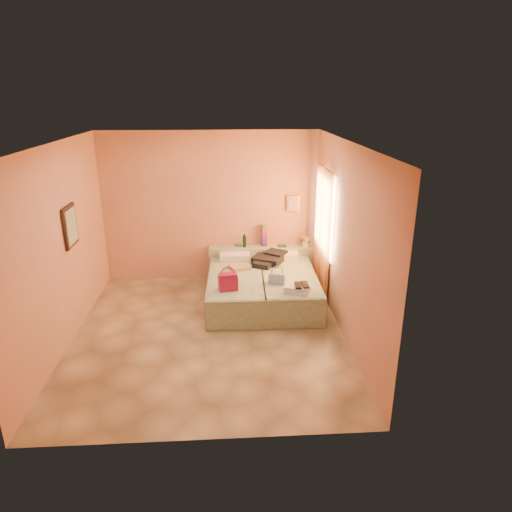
{
  "coord_description": "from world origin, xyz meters",
  "views": [
    {
      "loc": [
        0.32,
        -6.11,
        3.43
      ],
      "look_at": [
        0.76,
        0.85,
        0.91
      ],
      "focal_mm": 32.0,
      "sensor_mm": 36.0,
      "label": 1
    }
  ],
  "objects": [
    {
      "name": "water_bottle",
      "position": [
        0.62,
        2.1,
        0.77
      ],
      "size": [
        0.08,
        0.08,
        0.24
      ],
      "primitive_type": "cylinder",
      "rotation": [
        0.0,
        0.0,
        -0.16
      ],
      "color": "#13361F",
      "rests_on": "headboard_ledge"
    },
    {
      "name": "magenta_handbag",
      "position": [
        0.3,
        0.46,
        0.64
      ],
      "size": [
        0.32,
        0.21,
        0.28
      ],
      "primitive_type": "cube",
      "rotation": [
        0.0,
        0.0,
        0.16
      ],
      "color": "#A9143E",
      "rests_on": "bed_left"
    },
    {
      "name": "rainbow_box",
      "position": [
        0.99,
        2.15,
        0.86
      ],
      "size": [
        0.12,
        0.12,
        0.41
      ],
      "primitive_type": "cube",
      "rotation": [
        0.0,
        0.0,
        0.3
      ],
      "color": "#A9143E",
      "rests_on": "headboard_ledge"
    },
    {
      "name": "bed_right",
      "position": [
        1.33,
        1.05,
        0.25
      ],
      "size": [
        0.94,
        2.02,
        0.5
      ],
      "primitive_type": "cube",
      "rotation": [
        0.0,
        0.0,
        -0.02
      ],
      "color": "#A5C29C",
      "rests_on": "ground"
    },
    {
      "name": "khaki_garment",
      "position": [
        0.51,
        1.36,
        0.53
      ],
      "size": [
        0.41,
        0.36,
        0.06
      ],
      "primitive_type": "cube",
      "rotation": [
        0.0,
        0.0,
        0.28
      ],
      "color": "tan",
      "rests_on": "bed_left"
    },
    {
      "name": "blue_handbag",
      "position": [
        1.09,
        0.67,
        0.58
      ],
      "size": [
        0.29,
        0.19,
        0.17
      ],
      "primitive_type": "cube",
      "rotation": [
        0.0,
        0.0,
        -0.33
      ],
      "color": "#41609C",
      "rests_on": "bed_right"
    },
    {
      "name": "room_walls",
      "position": [
        0.21,
        0.57,
        1.79
      ],
      "size": [
        4.02,
        4.51,
        2.81
      ],
      "color": "tan",
      "rests_on": "ground"
    },
    {
      "name": "sandal_pair",
      "position": [
        1.43,
        0.3,
        0.61
      ],
      "size": [
        0.21,
        0.27,
        0.03
      ],
      "primitive_type": "cube",
      "rotation": [
        0.0,
        0.0,
        -0.07
      ],
      "color": "black",
      "rests_on": "towel_stack"
    },
    {
      "name": "bed_left",
      "position": [
        0.43,
        1.05,
        0.25
      ],
      "size": [
        0.94,
        2.02,
        0.5
      ],
      "primitive_type": "cube",
      "rotation": [
        0.0,
        0.0,
        -0.02
      ],
      "color": "#A5C29C",
      "rests_on": "ground"
    },
    {
      "name": "green_book",
      "position": [
        1.34,
        2.09,
        0.66
      ],
      "size": [
        0.17,
        0.12,
        0.03
      ],
      "primitive_type": "cube",
      "rotation": [
        0.0,
        0.0,
        -0.0
      ],
      "color": "#27492B",
      "rests_on": "headboard_ledge"
    },
    {
      "name": "towel_stack",
      "position": [
        1.38,
        0.32,
        0.55
      ],
      "size": [
        0.44,
        0.41,
        0.1
      ],
      "primitive_type": "cube",
      "rotation": [
        0.0,
        0.0,
        -0.41
      ],
      "color": "silver",
      "rests_on": "bed_right"
    },
    {
      "name": "clothes_pile",
      "position": [
        1.05,
        1.6,
        0.58
      ],
      "size": [
        0.71,
        0.71,
        0.16
      ],
      "primitive_type": "cube",
      "rotation": [
        0.0,
        0.0,
        -0.44
      ],
      "color": "black",
      "rests_on": "bed_right"
    },
    {
      "name": "headboard_ledge",
      "position": [
        0.98,
        2.1,
        0.33
      ],
      "size": [
        2.05,
        0.3,
        0.65
      ],
      "primitive_type": "cube",
      "color": "#9CA587",
      "rests_on": "ground"
    },
    {
      "name": "ground",
      "position": [
        0.0,
        0.0,
        0.0
      ],
      "size": [
        4.5,
        4.5,
        0.0
      ],
      "primitive_type": "plane",
      "color": "tan",
      "rests_on": "ground"
    },
    {
      "name": "flower_vase",
      "position": [
        1.78,
        2.05,
        0.78
      ],
      "size": [
        0.2,
        0.2,
        0.26
      ],
      "primitive_type": "cube",
      "rotation": [
        0.0,
        0.0,
        0.03
      ],
      "color": "white",
      "rests_on": "headboard_ledge"
    },
    {
      "name": "small_dish",
      "position": [
        0.5,
        2.18,
        0.67
      ],
      "size": [
        0.16,
        0.16,
        0.03
      ],
      "primitive_type": "cylinder",
      "rotation": [
        0.0,
        0.0,
        0.38
      ],
      "color": "#4A896E",
      "rests_on": "headboard_ledge"
    }
  ]
}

